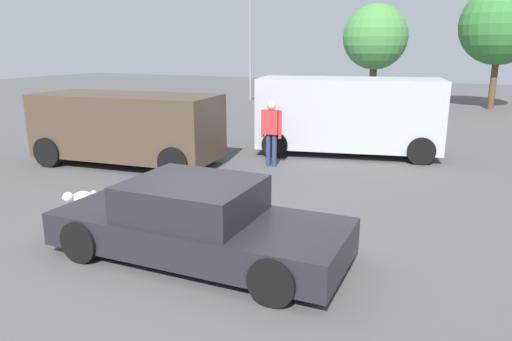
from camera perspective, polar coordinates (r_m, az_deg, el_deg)
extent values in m
plane|color=#515154|center=(7.76, -6.35, -9.24)|extent=(80.00, 80.00, 0.00)
cube|color=#232328|center=(7.31, -6.79, -7.28)|extent=(4.52, 1.89, 0.51)
cube|color=#232328|center=(7.18, -7.60, -3.30)|extent=(1.92, 1.68, 0.53)
cube|color=slate|center=(6.78, -1.14, -4.26)|extent=(0.10, 1.51, 0.44)
cube|color=slate|center=(7.67, -13.30, -2.41)|extent=(0.10, 1.51, 0.44)
cylinder|color=black|center=(7.48, 6.88, -7.53)|extent=(0.65, 0.24, 0.64)
cylinder|color=black|center=(6.04, 2.04, -13.09)|extent=(0.65, 0.24, 0.64)
cylinder|color=black|center=(8.81, -12.65, -4.34)|extent=(0.65, 0.24, 0.64)
cylinder|color=black|center=(7.62, -20.18, -7.95)|extent=(0.65, 0.24, 0.64)
ellipsoid|color=white|center=(10.05, -20.17, -3.06)|extent=(0.39, 0.49, 0.25)
sphere|color=white|center=(9.94, -21.61, -2.98)|extent=(0.20, 0.20, 0.20)
sphere|color=white|center=(9.92, -21.99, -3.09)|extent=(0.09, 0.09, 0.09)
cylinder|color=white|center=(9.99, -20.63, -4.22)|extent=(0.06, 0.06, 0.12)
cylinder|color=white|center=(10.12, -20.95, -4.03)|extent=(0.06, 0.06, 0.12)
cylinder|color=white|center=(10.09, -19.22, -3.91)|extent=(0.06, 0.06, 0.12)
cylinder|color=white|center=(10.22, -19.55, -3.72)|extent=(0.06, 0.06, 0.12)
sphere|color=white|center=(10.14, -18.89, -2.58)|extent=(0.11, 0.11, 0.11)
cube|color=#B2B7C1|center=(14.40, 10.99, 6.78)|extent=(5.55, 3.11, 2.02)
cube|color=slate|center=(14.64, 0.81, 8.92)|extent=(0.43, 1.65, 0.81)
cylinder|color=black|center=(13.82, 2.30, 3.13)|extent=(0.80, 0.42, 0.76)
cylinder|color=black|center=(15.63, 3.50, 4.46)|extent=(0.80, 0.42, 0.76)
cylinder|color=black|center=(13.72, 19.17, 2.25)|extent=(0.80, 0.42, 0.76)
cylinder|color=black|center=(15.55, 18.41, 3.69)|extent=(0.80, 0.42, 0.76)
cube|color=#4C3D2D|center=(13.33, -15.17, 5.24)|extent=(5.16, 2.52, 1.67)
cube|color=slate|center=(14.77, -23.23, 6.89)|extent=(0.24, 1.67, 0.67)
cylinder|color=black|center=(13.88, -23.62, 2.05)|extent=(0.82, 0.34, 0.80)
cylinder|color=black|center=(15.28, -18.95, 3.54)|extent=(0.82, 0.34, 0.80)
cylinder|color=black|center=(11.70, -9.81, 0.92)|extent=(0.82, 0.34, 0.80)
cylinder|color=black|center=(13.33, -5.98, 2.73)|extent=(0.82, 0.34, 0.80)
cylinder|color=navy|center=(12.79, 1.47, 2.49)|extent=(0.13, 0.13, 0.89)
cylinder|color=navy|center=(12.73, 2.19, 2.43)|extent=(0.13, 0.13, 0.89)
cube|color=red|center=(12.62, 1.86, 5.83)|extent=(0.41, 0.26, 0.63)
cylinder|color=red|center=(12.71, 0.84, 5.65)|extent=(0.09, 0.09, 0.74)
cylinder|color=red|center=(12.55, 2.89, 5.51)|extent=(0.09, 0.09, 0.74)
sphere|color=beige|center=(12.56, 1.88, 7.79)|extent=(0.24, 0.24, 0.24)
cylinder|color=gray|center=(29.00, -0.70, 15.65)|extent=(0.14, 0.14, 7.30)
cylinder|color=brown|center=(27.44, 26.55, 9.40)|extent=(0.32, 0.32, 2.71)
sphere|color=#387F38|center=(27.41, 27.24, 15.26)|extent=(3.91, 3.91, 3.91)
cylinder|color=brown|center=(27.94, 13.80, 10.17)|extent=(0.39, 0.39, 2.33)
sphere|color=#478C42|center=(27.88, 14.12, 15.27)|extent=(3.53, 3.53, 3.53)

